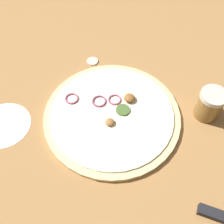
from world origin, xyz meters
TOP-DOWN VIEW (x-y plane):
  - ground_plane at (0.00, 0.00)m, footprint 3.00×3.00m
  - pizza at (-0.00, -0.00)m, footprint 0.34×0.34m
  - spice_jar at (-0.10, 0.21)m, footprint 0.06×0.06m
  - loose_cap at (-0.16, -0.13)m, footprint 0.03×0.03m
  - flour_patch at (0.13, -0.24)m, footprint 0.13×0.13m

SIDE VIEW (x-z plane):
  - ground_plane at x=0.00m, z-range 0.00..0.00m
  - flour_patch at x=0.13m, z-range 0.00..0.00m
  - loose_cap at x=-0.16m, z-range 0.00..0.01m
  - pizza at x=0.00m, z-range -0.01..0.02m
  - spice_jar at x=-0.10m, z-range 0.00..0.08m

